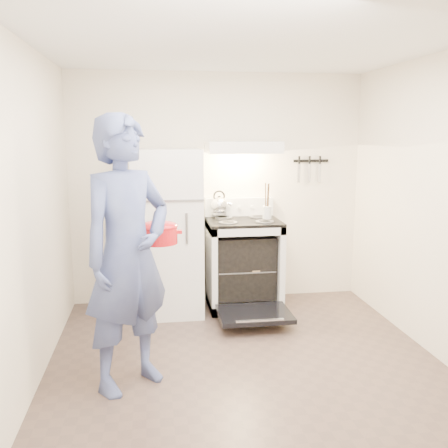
% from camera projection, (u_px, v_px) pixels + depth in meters
% --- Properties ---
extents(floor, '(3.60, 3.60, 0.00)m').
position_uv_depth(floor, '(248.00, 369.00, 3.97)').
color(floor, '#503E36').
rests_on(floor, ground).
extents(back_wall, '(3.20, 0.02, 2.50)m').
position_uv_depth(back_wall, '(218.00, 189.00, 5.50)').
color(back_wall, '#F1E6CB').
rests_on(back_wall, ground).
extents(refrigerator, '(0.70, 0.70, 1.70)m').
position_uv_depth(refrigerator, '(167.00, 232.00, 5.15)').
color(refrigerator, silver).
rests_on(refrigerator, floor).
extents(stove_body, '(0.76, 0.65, 0.92)m').
position_uv_depth(stove_body, '(243.00, 265.00, 5.36)').
color(stove_body, silver).
rests_on(stove_body, floor).
extents(cooktop, '(0.76, 0.65, 0.03)m').
position_uv_depth(cooktop, '(244.00, 221.00, 5.27)').
color(cooktop, black).
rests_on(cooktop, stove_body).
extents(backsplash, '(0.76, 0.07, 0.20)m').
position_uv_depth(backsplash, '(239.00, 207.00, 5.53)').
color(backsplash, silver).
rests_on(backsplash, cooktop).
extents(oven_door, '(0.70, 0.54, 0.04)m').
position_uv_depth(oven_door, '(254.00, 314.00, 4.84)').
color(oven_door, black).
rests_on(oven_door, floor).
extents(oven_rack, '(0.60, 0.52, 0.01)m').
position_uv_depth(oven_rack, '(243.00, 267.00, 5.36)').
color(oven_rack, slate).
rests_on(oven_rack, stove_body).
extents(range_hood, '(0.76, 0.50, 0.12)m').
position_uv_depth(range_hood, '(243.00, 147.00, 5.21)').
color(range_hood, silver).
rests_on(range_hood, back_wall).
extents(knife_strip, '(0.40, 0.02, 0.03)m').
position_uv_depth(knife_strip, '(311.00, 161.00, 5.58)').
color(knife_strip, black).
rests_on(knife_strip, back_wall).
extents(pizza_stone, '(0.35, 0.35, 0.02)m').
position_uv_depth(pizza_stone, '(253.00, 267.00, 5.29)').
color(pizza_stone, olive).
rests_on(pizza_stone, oven_rack).
extents(tea_kettle, '(0.24, 0.20, 0.29)m').
position_uv_depth(tea_kettle, '(219.00, 204.00, 5.43)').
color(tea_kettle, '#BBBBC0').
rests_on(tea_kettle, cooktop).
extents(utensil_jar, '(0.10, 0.10, 0.13)m').
position_uv_depth(utensil_jar, '(267.00, 212.00, 5.17)').
color(utensil_jar, silver).
rests_on(utensil_jar, cooktop).
extents(person, '(0.87, 0.83, 1.99)m').
position_uv_depth(person, '(127.00, 255.00, 3.57)').
color(person, navy).
rests_on(person, floor).
extents(dutch_oven, '(0.37, 0.30, 0.24)m').
position_uv_depth(dutch_oven, '(159.00, 235.00, 3.98)').
color(dutch_oven, red).
rests_on(dutch_oven, person).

